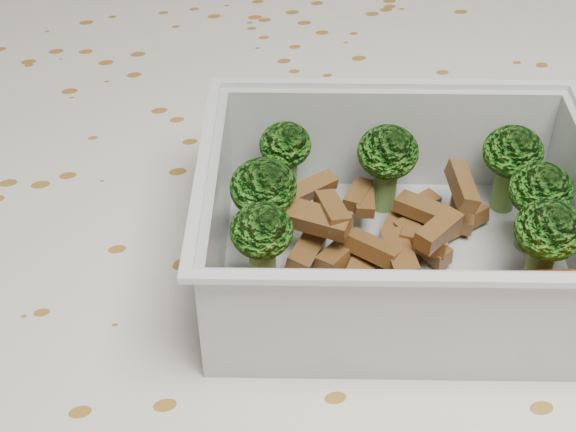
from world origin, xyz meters
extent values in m
cube|color=brown|center=(0.00, 0.00, 0.73)|extent=(1.40, 0.90, 0.04)
cube|color=silver|center=(0.00, 0.00, 0.75)|extent=(1.46, 0.96, 0.01)
cube|color=silver|center=(0.00, 0.48, 0.66)|extent=(1.46, 0.01, 0.18)
cube|color=silver|center=(0.04, -0.03, 0.76)|extent=(0.19, 0.16, 0.00)
cube|color=silver|center=(0.05, 0.03, 0.79)|extent=(0.16, 0.04, 0.05)
cube|color=silver|center=(0.02, -0.09, 0.79)|extent=(0.16, 0.04, 0.05)
cube|color=silver|center=(-0.04, -0.01, 0.79)|extent=(0.03, 0.12, 0.05)
cube|color=silver|center=(0.06, 0.03, 0.82)|extent=(0.17, 0.05, 0.00)
cube|color=silver|center=(0.02, -0.09, 0.82)|extent=(0.17, 0.05, 0.00)
cube|color=silver|center=(-0.04, -0.01, 0.82)|extent=(0.04, 0.12, 0.00)
cylinder|color=#608C3F|center=(0.00, 0.03, 0.77)|extent=(0.01, 0.01, 0.03)
ellipsoid|color=#418A22|center=(0.00, 0.03, 0.79)|extent=(0.02, 0.02, 0.02)
cylinder|color=#608C3F|center=(0.05, 0.01, 0.77)|extent=(0.01, 0.01, 0.02)
ellipsoid|color=#418A22|center=(0.05, 0.01, 0.79)|extent=(0.03, 0.03, 0.02)
cylinder|color=#608C3F|center=(0.10, 0.00, 0.77)|extent=(0.01, 0.01, 0.02)
ellipsoid|color=#418A22|center=(0.10, 0.00, 0.79)|extent=(0.03, 0.03, 0.02)
cylinder|color=#608C3F|center=(-0.02, 0.00, 0.77)|extent=(0.01, 0.01, 0.02)
ellipsoid|color=#418A22|center=(-0.02, 0.00, 0.79)|extent=(0.03, 0.03, 0.03)
cylinder|color=#608C3F|center=(0.10, -0.03, 0.77)|extent=(0.01, 0.01, 0.02)
ellipsoid|color=#418A22|center=(0.10, -0.03, 0.79)|extent=(0.03, 0.03, 0.02)
cylinder|color=#608C3F|center=(-0.02, -0.03, 0.77)|extent=(0.01, 0.01, 0.02)
ellipsoid|color=#418A22|center=(-0.02, -0.03, 0.79)|extent=(0.03, 0.03, 0.02)
cylinder|color=#608C3F|center=(0.09, -0.06, 0.77)|extent=(0.01, 0.01, 0.02)
ellipsoid|color=#418A22|center=(0.09, -0.06, 0.79)|extent=(0.03, 0.03, 0.02)
cube|color=brown|center=(0.05, -0.03, 0.77)|extent=(0.02, 0.03, 0.01)
cube|color=brown|center=(0.01, -0.02, 0.79)|extent=(0.01, 0.02, 0.01)
cube|color=brown|center=(0.04, -0.04, 0.77)|extent=(0.01, 0.03, 0.01)
cube|color=brown|center=(0.03, 0.01, 0.77)|extent=(0.02, 0.02, 0.01)
cube|color=brown|center=(0.00, 0.00, 0.79)|extent=(0.03, 0.02, 0.01)
cube|color=brown|center=(0.04, -0.01, 0.77)|extent=(0.02, 0.02, 0.01)
cube|color=brown|center=(0.05, -0.03, 0.77)|extent=(0.02, 0.02, 0.01)
cube|color=brown|center=(0.06, 0.00, 0.76)|extent=(0.02, 0.02, 0.01)
cube|color=brown|center=(0.06, -0.01, 0.78)|extent=(0.03, 0.03, 0.01)
cube|color=brown|center=(0.00, -0.02, 0.77)|extent=(0.02, 0.03, 0.01)
cube|color=brown|center=(0.00, -0.02, 0.78)|extent=(0.03, 0.03, 0.01)
cube|color=brown|center=(0.03, -0.03, 0.77)|extent=(0.02, 0.03, 0.01)
cube|color=brown|center=(0.08, -0.01, 0.77)|extent=(0.02, 0.03, 0.01)
cube|color=brown|center=(0.03, 0.00, 0.77)|extent=(0.01, 0.02, 0.01)
cube|color=brown|center=(0.08, -0.02, 0.77)|extent=(0.03, 0.02, 0.01)
cube|color=brown|center=(0.05, -0.04, 0.78)|extent=(0.03, 0.02, 0.01)
cube|color=brown|center=(0.05, -0.01, 0.77)|extent=(0.02, 0.03, 0.01)
cube|color=brown|center=(0.02, -0.03, 0.77)|extent=(0.03, 0.03, 0.01)
cube|color=brown|center=(0.08, -0.01, 0.78)|extent=(0.02, 0.03, 0.01)
cube|color=brown|center=(0.01, -0.02, 0.77)|extent=(0.03, 0.02, 0.01)
cylinder|color=#D1520D|center=(0.03, -0.07, 0.77)|extent=(0.13, 0.05, 0.02)
sphere|color=#D1520D|center=(0.10, -0.08, 0.77)|extent=(0.02, 0.02, 0.02)
sphere|color=#D1520D|center=(-0.03, -0.05, 0.77)|extent=(0.02, 0.02, 0.02)
camera|label=1|loc=(-0.07, -0.28, 1.02)|focal=50.00mm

